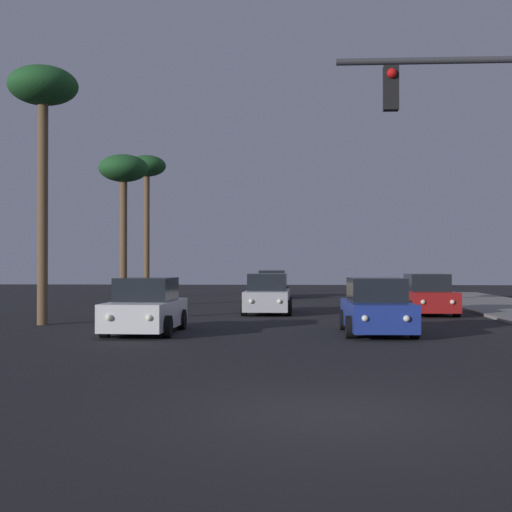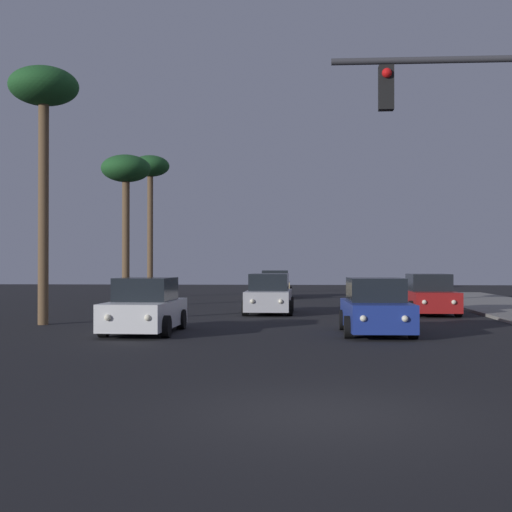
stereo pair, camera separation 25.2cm
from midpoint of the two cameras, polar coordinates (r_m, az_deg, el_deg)
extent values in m
plane|color=black|center=(10.31, 5.25, -12.47)|extent=(120.00, 120.00, 0.00)
cube|color=silver|center=(21.93, -9.16, -4.61)|extent=(1.93, 4.25, 0.80)
cube|color=black|center=(22.04, -9.08, -2.64)|extent=(1.66, 2.05, 0.70)
cylinder|color=black|center=(20.91, -12.35, -5.52)|extent=(0.24, 0.64, 0.64)
cylinder|color=black|center=(20.50, -7.48, -5.62)|extent=(0.24, 0.64, 0.64)
cylinder|color=black|center=(23.42, -10.64, -4.99)|extent=(0.24, 0.64, 0.64)
cylinder|color=black|center=(23.06, -6.27, -5.07)|extent=(0.24, 0.64, 0.64)
sphere|color=#F2EACC|center=(20.01, -12.03, -4.85)|extent=(0.18, 0.18, 0.18)
sphere|color=#F2EACC|center=(19.75, -8.90, -4.91)|extent=(0.18, 0.18, 0.18)
cube|color=navy|center=(21.71, 9.31, -4.65)|extent=(1.91, 4.25, 0.80)
cube|color=black|center=(21.82, 9.27, -2.66)|extent=(1.65, 2.04, 0.70)
cylinder|color=black|center=(20.36, 7.18, -5.66)|extent=(0.24, 0.64, 0.64)
cylinder|color=black|center=(20.56, 12.21, -5.60)|extent=(0.24, 0.64, 0.64)
cylinder|color=black|center=(22.95, 6.72, -5.09)|extent=(0.24, 0.64, 0.64)
cylinder|color=black|center=(23.13, 11.19, -5.04)|extent=(0.24, 0.64, 0.64)
sphere|color=#F2EACC|center=(19.55, 8.35, -4.96)|extent=(0.18, 0.18, 0.18)
sphere|color=#F2EACC|center=(19.68, 11.60, -4.92)|extent=(0.18, 0.18, 0.18)
cube|color=#B7B7BC|center=(30.06, 0.69, -3.53)|extent=(1.86, 4.22, 0.80)
cube|color=black|center=(30.18, 0.70, -2.09)|extent=(1.63, 2.02, 0.70)
cylinder|color=black|center=(28.83, -1.22, -4.17)|extent=(0.24, 0.64, 0.64)
cylinder|color=black|center=(28.75, 2.37, -4.18)|extent=(0.24, 0.64, 0.64)
cylinder|color=black|center=(31.42, -0.85, -3.87)|extent=(0.24, 0.64, 0.64)
cylinder|color=black|center=(31.35, 2.44, -3.88)|extent=(0.24, 0.64, 0.64)
sphere|color=#F2EACC|center=(27.97, -0.64, -3.64)|extent=(0.18, 0.18, 0.18)
sphere|color=#F2EACC|center=(27.92, 1.65, -3.65)|extent=(0.18, 0.18, 0.18)
cube|color=tan|center=(44.15, 1.10, -2.59)|extent=(1.90, 4.24, 0.80)
cube|color=black|center=(44.28, 1.11, -1.61)|extent=(1.65, 2.04, 0.70)
cylinder|color=black|center=(42.90, -0.16, -2.99)|extent=(0.24, 0.64, 0.64)
cylinder|color=black|center=(42.83, 2.24, -3.00)|extent=(0.24, 0.64, 0.64)
cylinder|color=black|center=(45.50, 0.03, -2.85)|extent=(0.24, 0.64, 0.64)
cylinder|color=black|center=(45.43, 2.30, -2.86)|extent=(0.24, 0.64, 0.64)
sphere|color=#F2EACC|center=(42.05, 0.24, -2.62)|extent=(0.18, 0.18, 0.18)
sphere|color=#F2EACC|center=(42.01, 1.76, -2.62)|extent=(0.18, 0.18, 0.18)
cube|color=maroon|center=(30.38, 13.33, -3.48)|extent=(1.87, 4.23, 0.80)
cube|color=black|center=(30.50, 13.28, -2.06)|extent=(1.63, 2.02, 0.70)
cylinder|color=black|center=(28.96, 12.03, -4.14)|extent=(0.24, 0.64, 0.64)
cylinder|color=black|center=(29.29, 15.52, -4.09)|extent=(0.24, 0.64, 0.64)
cylinder|color=black|center=(31.53, 11.30, -3.85)|extent=(0.24, 0.64, 0.64)
cylinder|color=black|center=(31.84, 14.52, -3.81)|extent=(0.24, 0.64, 0.64)
sphere|color=#F2EACC|center=(28.19, 12.97, -3.60)|extent=(0.18, 0.18, 0.18)
sphere|color=#F2EACC|center=(28.40, 15.20, -3.58)|extent=(0.18, 0.18, 0.18)
cube|color=black|center=(15.05, 10.26, 13.06)|extent=(0.30, 0.24, 0.90)
sphere|color=red|center=(14.98, 10.32, 14.19)|extent=(0.20, 0.20, 0.20)
cylinder|color=brown|center=(35.13, -10.77, 1.07)|extent=(0.36, 0.36, 6.26)
ellipsoid|color=#1E5123|center=(35.42, -10.75, 6.91)|extent=(2.40, 2.40, 1.32)
cylinder|color=brown|center=(25.72, -16.97, 3.39)|extent=(0.36, 0.36, 7.79)
ellipsoid|color=#1E5123|center=(26.38, -16.94, 12.92)|extent=(2.40, 2.40, 1.32)
cylinder|color=brown|center=(45.12, -8.90, 1.65)|extent=(0.36, 0.36, 7.75)
ellipsoid|color=#1E5123|center=(45.49, -8.89, 7.14)|extent=(2.40, 2.40, 1.32)
camera|label=1|loc=(0.13, -90.30, 0.00)|focal=50.00mm
camera|label=2|loc=(0.13, 89.70, 0.00)|focal=50.00mm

